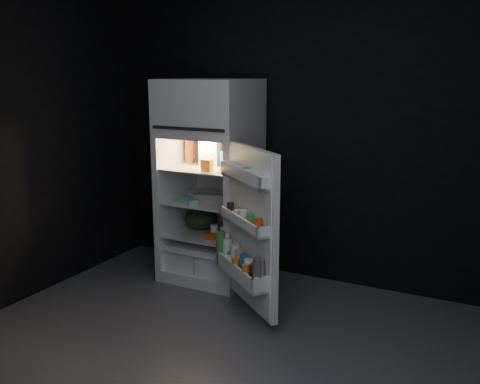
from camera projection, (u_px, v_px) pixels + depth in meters
The scene contains 17 objects.
floor at pixel (228, 366), 3.42m from camera, with size 4.00×3.40×0.00m, color #56565B.
wall_back at pixel (321, 130), 4.60m from camera, with size 4.00×0.00×2.70m, color black.
refrigerator at pixel (211, 174), 4.74m from camera, with size 0.76×0.71×1.78m.
fridge_door at pixel (248, 233), 3.98m from camera, with size 0.68×0.60×1.22m.
milk_jug at pixel (210, 152), 4.74m from camera, with size 0.16×0.16×0.24m, color white.
mayo_jar at pixel (226, 159), 4.64m from camera, with size 0.10×0.10×0.14m, color #1D529D.
jam_jar at pixel (231, 161), 4.61m from camera, with size 0.09×0.09×0.13m, color black.
amber_bottle at pixel (190, 151), 4.87m from camera, with size 0.08×0.08×0.22m, color #CC5F20.
small_carton at pixel (207, 165), 4.47m from camera, with size 0.09×0.07×0.10m, color #C67217.
egg_carton at pixel (211, 198), 4.67m from camera, with size 0.28×0.11×0.07m, color gray.
pie at pixel (203, 195), 4.86m from camera, with size 0.29×0.29×0.04m, color tan.
flat_package at pixel (188, 201), 4.63m from camera, with size 0.19×0.10×0.04m, color #82B9C8.
wrapped_pkg at pixel (236, 197), 4.75m from camera, with size 0.11×0.09×0.05m, color #EFE3C3.
produce_bag at pixel (201, 219), 4.90m from camera, with size 0.32×0.27×0.20m, color #193815.
yogurt_tray at pixel (220, 235), 4.65m from camera, with size 0.25×0.13×0.05m, color #BC3810.
small_can_red at pixel (234, 226), 4.85m from camera, with size 0.07×0.07×0.09m, color #BC3810.
small_can_silver at pixel (244, 227), 4.81m from camera, with size 0.06×0.06×0.09m, color #B7B6BA.
Camera 1 is at (1.48, -2.71, 1.86)m, focal length 40.00 mm.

